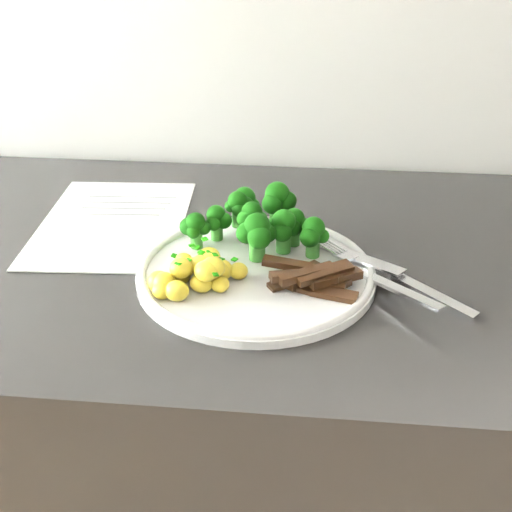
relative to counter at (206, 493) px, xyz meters
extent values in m
cube|color=black|center=(0.00, 0.01, 0.00)|extent=(2.44, 0.61, 0.91)
cube|color=white|center=(-0.13, 0.07, 0.46)|extent=(0.22, 0.30, 0.00)
cube|color=slate|center=(-0.12, 0.16, 0.46)|extent=(0.13, 0.01, 0.00)
cube|color=slate|center=(-0.12, 0.14, 0.46)|extent=(0.13, 0.01, 0.00)
cube|color=slate|center=(-0.12, 0.11, 0.46)|extent=(0.12, 0.01, 0.00)
cube|color=slate|center=(-0.13, 0.09, 0.46)|extent=(0.12, 0.01, 0.00)
cylinder|color=silver|center=(0.09, -0.06, 0.46)|extent=(0.29, 0.29, 0.01)
torus|color=silver|center=(0.09, -0.06, 0.47)|extent=(0.29, 0.29, 0.01)
cylinder|color=#27641E|center=(0.08, 0.00, 0.49)|extent=(0.02, 0.02, 0.02)
sphere|color=black|center=(0.09, 0.00, 0.51)|extent=(0.02, 0.02, 0.02)
sphere|color=black|center=(0.07, 0.01, 0.51)|extent=(0.02, 0.02, 0.02)
sphere|color=black|center=(0.07, 0.00, 0.51)|extent=(0.02, 0.02, 0.02)
sphere|color=black|center=(0.08, 0.00, 0.52)|extent=(0.03, 0.03, 0.03)
cylinder|color=#27641E|center=(0.13, 0.01, 0.48)|extent=(0.02, 0.02, 0.02)
sphere|color=black|center=(0.14, 0.01, 0.50)|extent=(0.02, 0.02, 0.02)
sphere|color=black|center=(0.13, 0.02, 0.50)|extent=(0.02, 0.02, 0.02)
sphere|color=black|center=(0.12, 0.01, 0.50)|extent=(0.02, 0.02, 0.02)
sphere|color=black|center=(0.13, 0.00, 0.50)|extent=(0.02, 0.02, 0.02)
sphere|color=black|center=(0.13, 0.01, 0.51)|extent=(0.03, 0.03, 0.03)
cylinder|color=#27641E|center=(0.03, 0.02, 0.48)|extent=(0.02, 0.02, 0.02)
sphere|color=black|center=(0.04, 0.01, 0.50)|extent=(0.02, 0.02, 0.02)
sphere|color=black|center=(0.03, 0.03, 0.50)|extent=(0.02, 0.02, 0.02)
sphere|color=black|center=(0.03, 0.01, 0.50)|extent=(0.02, 0.02, 0.02)
sphere|color=black|center=(0.03, 0.02, 0.50)|extent=(0.03, 0.03, 0.03)
cylinder|color=#27641E|center=(0.11, 0.05, 0.49)|extent=(0.02, 0.02, 0.03)
sphere|color=black|center=(0.12, 0.05, 0.51)|extent=(0.03, 0.03, 0.03)
sphere|color=black|center=(0.10, 0.06, 0.51)|extent=(0.02, 0.02, 0.02)
sphere|color=black|center=(0.10, 0.03, 0.51)|extent=(0.03, 0.03, 0.03)
sphere|color=black|center=(0.11, 0.05, 0.52)|extent=(0.03, 0.03, 0.03)
cylinder|color=#27641E|center=(0.06, 0.04, 0.49)|extent=(0.02, 0.02, 0.02)
sphere|color=black|center=(0.07, 0.04, 0.51)|extent=(0.02, 0.02, 0.02)
sphere|color=black|center=(0.06, 0.05, 0.51)|extent=(0.02, 0.02, 0.02)
sphere|color=black|center=(0.05, 0.04, 0.51)|extent=(0.02, 0.02, 0.02)
sphere|color=black|center=(0.06, 0.03, 0.51)|extent=(0.02, 0.02, 0.02)
sphere|color=black|center=(0.06, 0.04, 0.52)|extent=(0.03, 0.03, 0.03)
cylinder|color=#27641E|center=(0.16, -0.02, 0.48)|extent=(0.02, 0.02, 0.02)
sphere|color=black|center=(0.17, -0.02, 0.50)|extent=(0.02, 0.02, 0.02)
sphere|color=black|center=(0.15, -0.01, 0.50)|extent=(0.02, 0.02, 0.02)
sphere|color=black|center=(0.15, -0.03, 0.50)|extent=(0.03, 0.03, 0.03)
sphere|color=black|center=(0.16, -0.02, 0.51)|extent=(0.03, 0.03, 0.03)
cylinder|color=#27641E|center=(0.01, -0.01, 0.48)|extent=(0.02, 0.02, 0.02)
sphere|color=black|center=(0.02, -0.01, 0.50)|extent=(0.02, 0.02, 0.02)
sphere|color=black|center=(0.01, 0.00, 0.50)|extent=(0.02, 0.02, 0.02)
sphere|color=black|center=(0.00, -0.01, 0.50)|extent=(0.02, 0.02, 0.02)
sphere|color=black|center=(0.01, -0.02, 0.50)|extent=(0.02, 0.02, 0.02)
sphere|color=black|center=(0.01, -0.01, 0.50)|extent=(0.03, 0.03, 0.03)
cylinder|color=#27641E|center=(0.09, -0.03, 0.48)|extent=(0.02, 0.02, 0.03)
sphere|color=black|center=(0.10, -0.03, 0.50)|extent=(0.02, 0.02, 0.02)
sphere|color=black|center=(0.09, -0.02, 0.50)|extent=(0.02, 0.02, 0.02)
sphere|color=black|center=(0.08, -0.03, 0.51)|extent=(0.03, 0.03, 0.03)
sphere|color=black|center=(0.09, -0.04, 0.51)|extent=(0.03, 0.03, 0.03)
sphere|color=black|center=(0.09, -0.03, 0.51)|extent=(0.03, 0.03, 0.03)
cylinder|color=#27641E|center=(0.12, -0.01, 0.48)|extent=(0.02, 0.02, 0.03)
sphere|color=black|center=(0.13, -0.01, 0.50)|extent=(0.02, 0.02, 0.02)
sphere|color=black|center=(0.12, 0.00, 0.50)|extent=(0.02, 0.02, 0.02)
sphere|color=black|center=(0.11, -0.01, 0.50)|extent=(0.03, 0.03, 0.03)
sphere|color=black|center=(0.12, -0.02, 0.50)|extent=(0.02, 0.02, 0.02)
sphere|color=black|center=(0.12, -0.01, 0.51)|extent=(0.03, 0.03, 0.03)
cylinder|color=#27641E|center=(0.06, 0.06, 0.48)|extent=(0.02, 0.02, 0.02)
sphere|color=black|center=(0.07, 0.06, 0.50)|extent=(0.02, 0.02, 0.02)
sphere|color=black|center=(0.06, 0.07, 0.50)|extent=(0.03, 0.03, 0.03)
sphere|color=black|center=(0.05, 0.05, 0.50)|extent=(0.03, 0.03, 0.03)
sphere|color=black|center=(0.06, 0.06, 0.51)|extent=(0.03, 0.03, 0.03)
ellipsoid|color=yellow|center=(-0.01, -0.13, 0.48)|extent=(0.02, 0.02, 0.02)
ellipsoid|color=yellow|center=(0.05, -0.09, 0.48)|extent=(0.03, 0.03, 0.03)
ellipsoid|color=yellow|center=(0.00, -0.10, 0.48)|extent=(0.02, 0.02, 0.02)
ellipsoid|color=yellow|center=(0.07, -0.08, 0.48)|extent=(0.02, 0.02, 0.02)
ellipsoid|color=yellow|center=(0.04, -0.09, 0.48)|extent=(0.02, 0.02, 0.02)
ellipsoid|color=yellow|center=(0.01, -0.08, 0.48)|extent=(0.02, 0.02, 0.02)
ellipsoid|color=yellow|center=(0.03, -0.10, 0.48)|extent=(0.03, 0.03, 0.02)
ellipsoid|color=yellow|center=(0.03, -0.11, 0.48)|extent=(0.03, 0.02, 0.02)
ellipsoid|color=yellow|center=(0.03, -0.08, 0.48)|extent=(0.02, 0.02, 0.02)
ellipsoid|color=yellow|center=(0.01, -0.13, 0.48)|extent=(0.03, 0.02, 0.02)
ellipsoid|color=yellow|center=(0.02, -0.10, 0.49)|extent=(0.02, 0.02, 0.02)
ellipsoid|color=yellow|center=(-0.02, -0.12, 0.48)|extent=(0.03, 0.03, 0.02)
ellipsoid|color=yellow|center=(0.05, -0.11, 0.48)|extent=(0.02, 0.02, 0.02)
ellipsoid|color=yellow|center=(0.03, -0.10, 0.49)|extent=(0.03, 0.03, 0.02)
ellipsoid|color=yellow|center=(0.04, -0.11, 0.50)|extent=(0.03, 0.03, 0.02)
ellipsoid|color=yellow|center=(0.03, -0.05, 0.48)|extent=(0.03, 0.02, 0.02)
ellipsoid|color=yellow|center=(0.01, -0.09, 0.49)|extent=(0.02, 0.02, 0.02)
ellipsoid|color=yellow|center=(0.05, -0.08, 0.48)|extent=(0.03, 0.03, 0.03)
ellipsoid|color=yellow|center=(0.01, -0.11, 0.50)|extent=(0.03, 0.03, 0.02)
ellipsoid|color=yellow|center=(0.05, -0.10, 0.50)|extent=(0.03, 0.03, 0.02)
ellipsoid|color=yellow|center=(0.04, -0.09, 0.49)|extent=(0.02, 0.02, 0.02)
ellipsoid|color=yellow|center=(0.04, -0.08, 0.49)|extent=(0.02, 0.02, 0.02)
ellipsoid|color=yellow|center=(-0.01, -0.12, 0.48)|extent=(0.03, 0.03, 0.03)
cube|color=#0E6403|center=(0.01, -0.12, 0.50)|extent=(0.01, 0.01, 0.00)
cube|color=#0E6403|center=(0.07, -0.09, 0.50)|extent=(0.01, 0.01, 0.00)
cube|color=#0E6403|center=(0.05, -0.09, 0.50)|extent=(0.01, 0.01, 0.00)
cube|color=#0E6403|center=(0.00, -0.09, 0.50)|extent=(0.01, 0.01, 0.00)
cube|color=#0E6403|center=(0.03, -0.10, 0.50)|extent=(0.01, 0.01, 0.00)
cube|color=#0E6403|center=(0.02, -0.06, 0.50)|extent=(0.01, 0.01, 0.00)
cube|color=#0E6403|center=(0.05, -0.09, 0.50)|extent=(0.01, 0.01, 0.00)
cube|color=#0E6403|center=(0.05, -0.13, 0.50)|extent=(0.01, 0.01, 0.00)
cube|color=#0E6403|center=(0.03, -0.06, 0.51)|extent=(0.01, 0.01, 0.00)
cube|color=#0E6403|center=(0.01, -0.06, 0.50)|extent=(0.01, 0.01, 0.00)
cube|color=#0E6403|center=(0.04, -0.09, 0.50)|extent=(0.01, 0.01, 0.00)
cube|color=#0E6403|center=(0.03, -0.09, 0.51)|extent=(0.01, 0.01, 0.00)
cube|color=#0E6403|center=(0.03, -0.10, 0.50)|extent=(0.01, 0.01, 0.00)
cube|color=#0E6403|center=(0.02, -0.10, 0.50)|extent=(0.01, 0.01, 0.00)
cube|color=black|center=(0.14, -0.10, 0.47)|extent=(0.06, 0.04, 0.01)
cube|color=black|center=(0.16, -0.09, 0.47)|extent=(0.07, 0.03, 0.01)
cube|color=black|center=(0.14, -0.08, 0.47)|extent=(0.06, 0.05, 0.02)
cube|color=black|center=(0.18, -0.11, 0.47)|extent=(0.06, 0.03, 0.01)
cube|color=black|center=(0.16, -0.08, 0.47)|extent=(0.06, 0.05, 0.01)
cube|color=black|center=(0.18, -0.07, 0.47)|extent=(0.05, 0.06, 0.01)
cube|color=black|center=(0.15, -0.09, 0.49)|extent=(0.07, 0.05, 0.01)
cube|color=black|center=(0.14, -0.10, 0.49)|extent=(0.06, 0.03, 0.01)
cube|color=black|center=(0.17, -0.09, 0.49)|extent=(0.07, 0.05, 0.01)
cube|color=black|center=(0.19, -0.09, 0.48)|extent=(0.07, 0.05, 0.01)
cube|color=black|center=(0.13, -0.07, 0.49)|extent=(0.06, 0.02, 0.01)
cube|color=black|center=(0.16, -0.09, 0.48)|extent=(0.05, 0.02, 0.01)
cube|color=silver|center=(0.25, -0.10, 0.48)|extent=(0.10, 0.11, 0.02)
cube|color=silver|center=(0.20, -0.03, 0.48)|extent=(0.03, 0.03, 0.01)
cylinder|color=silver|center=(0.19, -0.01, 0.48)|extent=(0.03, 0.04, 0.00)
cylinder|color=silver|center=(0.18, -0.01, 0.48)|extent=(0.03, 0.04, 0.00)
cylinder|color=silver|center=(0.18, -0.01, 0.48)|extent=(0.03, 0.04, 0.00)
cylinder|color=silver|center=(0.17, -0.02, 0.48)|extent=(0.03, 0.04, 0.00)
cube|color=silver|center=(0.21, -0.02, 0.47)|extent=(0.11, 0.10, 0.01)
cube|color=silver|center=(0.30, -0.09, 0.46)|extent=(0.09, 0.08, 0.02)
camera|label=1|loc=(0.16, -0.74, 0.87)|focal=45.66mm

